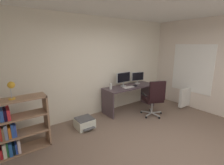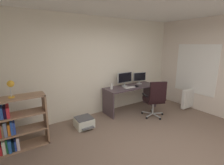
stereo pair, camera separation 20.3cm
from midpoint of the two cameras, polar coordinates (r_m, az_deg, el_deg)
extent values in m
cube|color=#786152|center=(3.47, 14.37, -22.54)|extent=(5.36, 4.53, 0.02)
cube|color=silver|center=(4.67, -7.04, 5.33)|extent=(5.36, 0.10, 2.72)
cube|color=white|center=(5.65, 25.09, 4.43)|extent=(0.01, 1.19, 1.39)
cube|color=white|center=(5.65, 25.05, 4.42)|extent=(0.02, 1.27, 1.47)
cube|color=#4A3B43|center=(5.00, 4.99, -1.43)|extent=(1.67, 0.61, 0.04)
cube|color=#4A3B43|center=(4.64, -2.83, -7.45)|extent=(0.04, 0.58, 0.71)
cube|color=#4A3B43|center=(5.65, 11.21, -3.84)|extent=(0.04, 0.58, 0.71)
cylinder|color=#B2B5B7|center=(4.96, 2.78, -1.21)|extent=(0.18, 0.18, 0.01)
cylinder|color=#B2B5B7|center=(4.95, 2.78, -0.44)|extent=(0.03, 0.03, 0.12)
cube|color=#B7BABC|center=(4.90, 2.81, 1.83)|extent=(0.52, 0.05, 0.30)
cube|color=black|center=(4.89, 2.97, 1.79)|extent=(0.48, 0.02, 0.28)
cylinder|color=#B2B5B7|center=(5.34, 7.70, -0.26)|extent=(0.18, 0.18, 0.01)
cylinder|color=#B2B5B7|center=(5.33, 7.72, 0.33)|extent=(0.03, 0.03, 0.10)
cube|color=#B7BABC|center=(5.29, 7.78, 2.14)|extent=(0.43, 0.13, 0.27)
cube|color=black|center=(5.28, 7.89, 2.10)|extent=(0.39, 0.10, 0.25)
cube|color=silver|center=(4.81, 4.52, -1.65)|extent=(0.35, 0.15, 0.02)
cube|color=black|center=(4.99, 6.96, -1.09)|extent=(0.07, 0.11, 0.03)
cylinder|color=silver|center=(4.61, -1.71, -1.31)|extent=(0.07, 0.07, 0.17)
cube|color=#B7BABC|center=(4.97, 13.98, -9.95)|extent=(0.29, 0.15, 0.02)
sphere|color=black|center=(5.05, 15.49, -10.15)|extent=(0.06, 0.06, 0.06)
cube|color=#B7BABC|center=(5.04, 12.18, -9.50)|extent=(0.22, 0.25, 0.02)
sphere|color=black|center=(5.20, 11.96, -9.26)|extent=(0.06, 0.06, 0.06)
cube|color=#B7BABC|center=(4.93, 10.65, -9.96)|extent=(0.18, 0.27, 0.02)
sphere|color=black|center=(4.98, 8.92, -10.16)|extent=(0.06, 0.06, 0.06)
cube|color=#B7BABC|center=(4.79, 11.50, -10.75)|extent=(0.30, 0.10, 0.02)
sphere|color=black|center=(4.68, 10.54, -11.80)|extent=(0.06, 0.06, 0.06)
cube|color=#B7BABC|center=(4.81, 13.62, -10.74)|extent=(0.06, 0.30, 0.02)
sphere|color=black|center=(4.73, 14.89, -11.77)|extent=(0.06, 0.06, 0.06)
cylinder|color=#B7BABC|center=(4.84, 12.49, -8.20)|extent=(0.04, 0.04, 0.36)
cube|color=black|center=(4.76, 12.63, -5.61)|extent=(0.62, 0.60, 0.10)
cube|color=black|center=(4.46, 14.20, -2.87)|extent=(0.43, 0.24, 0.51)
cube|color=black|center=(4.61, 9.80, -4.14)|extent=(0.16, 0.30, 0.03)
cube|color=black|center=(4.83, 15.52, -3.64)|extent=(0.16, 0.30, 0.03)
cube|color=#977157|center=(3.70, -23.26, -11.41)|extent=(0.03, 0.35, 1.04)
cube|color=#977157|center=(3.47, -31.46, -4.98)|extent=(0.95, 0.35, 0.03)
cube|color=#977157|center=(3.88, -29.55, -19.39)|extent=(0.95, 0.35, 0.03)
cube|color=#977157|center=(3.71, -30.16, -14.95)|extent=(0.89, 0.35, 0.03)
cube|color=#977157|center=(3.58, -30.80, -10.14)|extent=(0.89, 0.35, 0.03)
cube|color=red|center=(3.83, -35.47, -18.88)|extent=(0.04, 0.29, 0.17)
cube|color=silver|center=(3.80, -34.71, -18.22)|extent=(0.05, 0.30, 0.26)
cube|color=green|center=(3.80, -34.00, -18.21)|extent=(0.03, 0.25, 0.25)
cube|color=#2354A7|center=(3.80, -33.29, -18.18)|extent=(0.05, 0.31, 0.24)
cube|color=black|center=(3.82, -32.42, -18.36)|extent=(0.04, 0.28, 0.19)
cube|color=#2947B7|center=(3.81, -31.84, -18.23)|extent=(0.03, 0.28, 0.20)
cube|color=silver|center=(3.80, -31.15, -17.82)|extent=(0.05, 0.28, 0.25)
cube|color=#B82E28|center=(3.64, -35.68, -13.77)|extent=(0.04, 0.26, 0.25)
cube|color=#89714E|center=(3.65, -35.09, -13.83)|extent=(0.03, 0.29, 0.22)
cube|color=gray|center=(3.64, -34.43, -13.46)|extent=(0.05, 0.31, 0.26)
cube|color=orange|center=(3.66, -33.52, -13.75)|extent=(0.04, 0.27, 0.21)
cube|color=#2D55B7|center=(3.65, -32.83, -13.30)|extent=(0.04, 0.29, 0.25)
cube|color=#324BB2|center=(3.65, -32.12, -13.43)|extent=(0.03, 0.25, 0.23)
cube|color=#2B53AC|center=(3.53, -35.47, -9.06)|extent=(0.06, 0.26, 0.20)
cube|color=black|center=(3.54, -34.58, -8.96)|extent=(0.05, 0.29, 0.19)
cube|color=red|center=(3.54, -33.77, -8.81)|extent=(0.05, 0.30, 0.19)
cylinder|color=gold|center=(3.46, -32.84, -4.79)|extent=(0.11, 0.11, 0.02)
cylinder|color=silver|center=(3.43, -33.07, -3.03)|extent=(0.01, 0.01, 0.20)
sphere|color=gold|center=(3.40, -33.07, -0.74)|extent=(0.12, 0.12, 0.12)
cube|color=silver|center=(4.20, -10.92, -13.69)|extent=(0.42, 0.39, 0.22)
cube|color=#4C4C51|center=(4.14, -10.99, -12.16)|extent=(0.39, 0.36, 0.02)
cube|color=#4C4C51|center=(4.03, -9.40, -15.56)|extent=(0.29, 0.10, 0.01)
cube|color=white|center=(5.46, 21.82, -5.25)|extent=(0.06, 0.10, 0.58)
cube|color=white|center=(5.53, 22.26, -5.07)|extent=(0.06, 0.10, 0.58)
cube|color=white|center=(5.60, 22.70, -4.90)|extent=(0.06, 0.10, 0.58)
cube|color=white|center=(5.66, 23.13, -4.73)|extent=(0.06, 0.10, 0.58)
cube|color=white|center=(5.73, 23.54, -4.57)|extent=(0.06, 0.10, 0.58)
cube|color=white|center=(5.80, 23.95, -4.41)|extent=(0.06, 0.10, 0.58)
cube|color=white|center=(5.86, 24.34, -4.25)|extent=(0.06, 0.10, 0.58)
cube|color=white|center=(5.93, 24.73, -4.10)|extent=(0.06, 0.10, 0.58)
cube|color=white|center=(6.00, 25.11, -3.95)|extent=(0.06, 0.10, 0.58)
cube|color=white|center=(6.07, 25.48, -3.80)|extent=(0.06, 0.10, 0.58)
camera|label=1|loc=(0.10, -91.40, -0.33)|focal=26.36mm
camera|label=2|loc=(0.10, 88.60, 0.33)|focal=26.36mm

